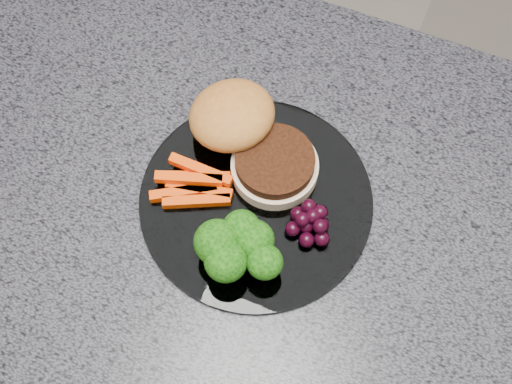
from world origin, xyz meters
The scene contains 7 objects.
island_cabinet centered at (0.00, 0.00, 0.43)m, with size 1.20×0.60×0.86m, color brown.
countertop centered at (0.00, 0.00, 0.88)m, with size 1.20×0.60×0.04m, color #4B4A54.
plate centered at (-0.07, 0.00, 0.90)m, with size 0.26×0.26×0.01m, color white.
burger centered at (-0.11, 0.07, 0.93)m, with size 0.19×0.16×0.05m.
carrot_sticks centered at (-0.14, -0.01, 0.91)m, with size 0.09×0.07×0.02m.
broccoli centered at (-0.07, -0.07, 0.94)m, with size 0.10×0.08×0.06m.
grape_bunch centered at (-0.01, 0.00, 0.92)m, with size 0.05×0.05×0.03m.
Camera 1 is at (0.05, -0.29, 1.63)m, focal length 50.00 mm.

